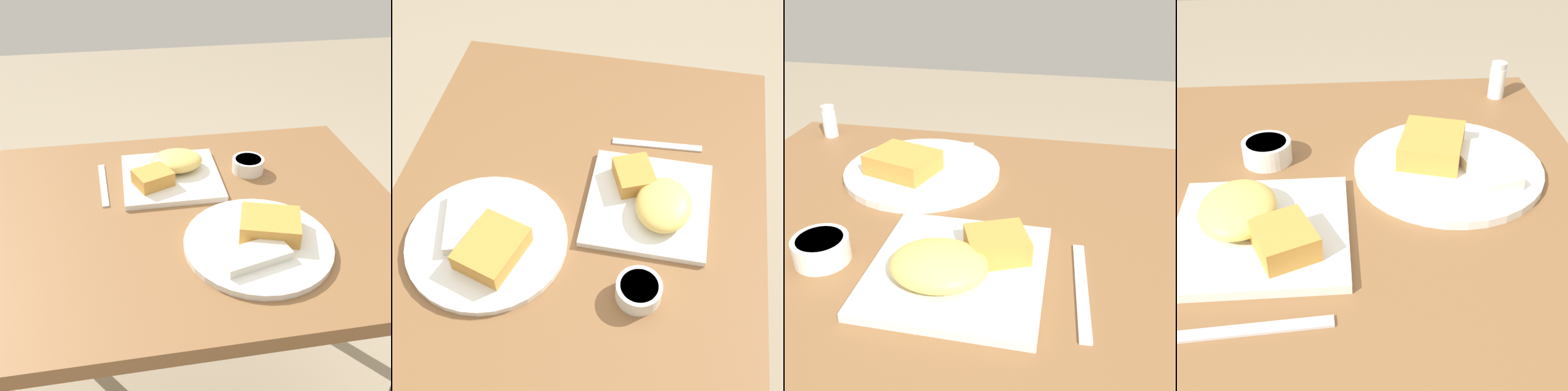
% 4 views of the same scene
% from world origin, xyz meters
% --- Properties ---
extents(dining_table, '(0.98, 0.76, 0.77)m').
position_xyz_m(dining_table, '(0.00, 0.00, 0.67)').
color(dining_table, brown).
rests_on(dining_table, ground_plane).
extents(plate_square_near, '(0.24, 0.24, 0.06)m').
position_xyz_m(plate_square_near, '(0.03, -0.15, 0.80)').
color(plate_square_near, white).
rests_on(plate_square_near, dining_table).
extents(plate_oval_far, '(0.31, 0.31, 0.05)m').
position_xyz_m(plate_oval_far, '(-0.12, 0.15, 0.79)').
color(plate_oval_far, white).
rests_on(plate_oval_far, dining_table).
extents(sauce_ramekin, '(0.08, 0.08, 0.04)m').
position_xyz_m(sauce_ramekin, '(-0.17, -0.15, 0.79)').
color(sauce_ramekin, white).
rests_on(sauce_ramekin, dining_table).
extents(salt_shaker, '(0.03, 0.03, 0.07)m').
position_xyz_m(salt_shaker, '(-0.39, 0.30, 0.81)').
color(salt_shaker, white).
rests_on(salt_shaker, dining_table).
extents(butter_knife, '(0.03, 0.20, 0.00)m').
position_xyz_m(butter_knife, '(0.20, -0.14, 0.78)').
color(butter_knife, silver).
rests_on(butter_knife, dining_table).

